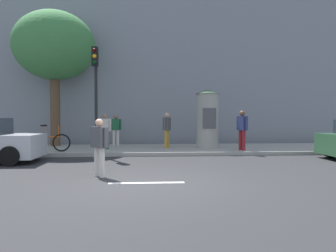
{
  "coord_description": "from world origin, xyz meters",
  "views": [
    {
      "loc": [
        0.04,
        -7.47,
        1.57
      ],
      "look_at": [
        0.63,
        2.0,
        1.29
      ],
      "focal_mm": 33.93,
      "sensor_mm": 36.0,
      "label": 1
    }
  ],
  "objects_px": {
    "street_tree": "(55,47)",
    "pedestrian_in_dark_shirt": "(99,143)",
    "pedestrian_near_pole": "(105,129)",
    "pedestrian_with_bag": "(242,127)",
    "pedestrian_in_light_jacket": "(116,128)",
    "traffic_light": "(95,82)",
    "poster_column": "(207,118)",
    "bicycle_leaning": "(48,142)",
    "pedestrian_in_red_top": "(167,128)"
  },
  "relations": [
    {
      "from": "bicycle_leaning",
      "to": "street_tree",
      "type": "bearing_deg",
      "value": 99.9
    },
    {
      "from": "street_tree",
      "to": "traffic_light",
      "type": "bearing_deg",
      "value": -50.93
    },
    {
      "from": "traffic_light",
      "to": "pedestrian_with_bag",
      "type": "bearing_deg",
      "value": 3.95
    },
    {
      "from": "pedestrian_near_pole",
      "to": "pedestrian_with_bag",
      "type": "relative_size",
      "value": 0.92
    },
    {
      "from": "pedestrian_in_light_jacket",
      "to": "pedestrian_with_bag",
      "type": "bearing_deg",
      "value": -25.63
    },
    {
      "from": "bicycle_leaning",
      "to": "pedestrian_in_dark_shirt",
      "type": "bearing_deg",
      "value": -59.68
    },
    {
      "from": "street_tree",
      "to": "pedestrian_in_light_jacket",
      "type": "height_order",
      "value": "street_tree"
    },
    {
      "from": "traffic_light",
      "to": "pedestrian_in_dark_shirt",
      "type": "relative_size",
      "value": 2.74
    },
    {
      "from": "traffic_light",
      "to": "pedestrian_in_light_jacket",
      "type": "xyz_separation_m",
      "value": [
        0.47,
        3.08,
        -1.93
      ]
    },
    {
      "from": "street_tree",
      "to": "bicycle_leaning",
      "type": "distance_m",
      "value": 5.16
    },
    {
      "from": "traffic_light",
      "to": "poster_column",
      "type": "xyz_separation_m",
      "value": [
        4.75,
        1.51,
        -1.46
      ]
    },
    {
      "from": "traffic_light",
      "to": "pedestrian_in_light_jacket",
      "type": "distance_m",
      "value": 3.67
    },
    {
      "from": "pedestrian_in_red_top",
      "to": "pedestrian_in_light_jacket",
      "type": "bearing_deg",
      "value": 147.53
    },
    {
      "from": "street_tree",
      "to": "pedestrian_in_red_top",
      "type": "xyz_separation_m",
      "value": [
        5.34,
        -1.47,
        -3.88
      ]
    },
    {
      "from": "traffic_light",
      "to": "street_tree",
      "type": "bearing_deg",
      "value": 129.07
    },
    {
      "from": "traffic_light",
      "to": "pedestrian_near_pole",
      "type": "distance_m",
      "value": 2.27
    },
    {
      "from": "pedestrian_in_red_top",
      "to": "pedestrian_with_bag",
      "type": "xyz_separation_m",
      "value": [
        3.12,
        -1.11,
        0.06
      ]
    },
    {
      "from": "traffic_light",
      "to": "street_tree",
      "type": "xyz_separation_m",
      "value": [
        -2.43,
        3.0,
        2.0
      ]
    },
    {
      "from": "poster_column",
      "to": "pedestrian_near_pole",
      "type": "relative_size",
      "value": 1.71
    },
    {
      "from": "street_tree",
      "to": "pedestrian_in_red_top",
      "type": "relative_size",
      "value": 4.05
    },
    {
      "from": "traffic_light",
      "to": "bicycle_leaning",
      "type": "height_order",
      "value": "traffic_light"
    },
    {
      "from": "traffic_light",
      "to": "pedestrian_with_bag",
      "type": "height_order",
      "value": "traffic_light"
    },
    {
      "from": "pedestrian_in_light_jacket",
      "to": "pedestrian_with_bag",
      "type": "relative_size",
      "value": 0.91
    },
    {
      "from": "pedestrian_in_dark_shirt",
      "to": "pedestrian_with_bag",
      "type": "xyz_separation_m",
      "value": [
        5.22,
        4.8,
        0.25
      ]
    },
    {
      "from": "pedestrian_in_dark_shirt",
      "to": "pedestrian_near_pole",
      "type": "xyz_separation_m",
      "value": [
        -0.63,
        5.6,
        0.16
      ]
    },
    {
      "from": "poster_column",
      "to": "bicycle_leaning",
      "type": "distance_m",
      "value": 6.88
    },
    {
      "from": "street_tree",
      "to": "pedestrian_in_dark_shirt",
      "type": "xyz_separation_m",
      "value": [
        3.24,
        -7.38,
        -4.07
      ]
    },
    {
      "from": "pedestrian_in_red_top",
      "to": "bicycle_leaning",
      "type": "relative_size",
      "value": 0.9
    },
    {
      "from": "pedestrian_with_bag",
      "to": "bicycle_leaning",
      "type": "xyz_separation_m",
      "value": [
        -8.0,
        -0.04,
        -0.59
      ]
    },
    {
      "from": "street_tree",
      "to": "pedestrian_in_dark_shirt",
      "type": "bearing_deg",
      "value": -66.31
    },
    {
      "from": "traffic_light",
      "to": "pedestrian_in_dark_shirt",
      "type": "distance_m",
      "value": 4.91
    },
    {
      "from": "traffic_light",
      "to": "pedestrian_in_red_top",
      "type": "height_order",
      "value": "traffic_light"
    },
    {
      "from": "traffic_light",
      "to": "poster_column",
      "type": "bearing_deg",
      "value": 17.61
    },
    {
      "from": "pedestrian_in_light_jacket",
      "to": "pedestrian_in_red_top",
      "type": "distance_m",
      "value": 2.89
    },
    {
      "from": "pedestrian_in_light_jacket",
      "to": "pedestrian_in_dark_shirt",
      "type": "bearing_deg",
      "value": -87.46
    },
    {
      "from": "pedestrian_in_red_top",
      "to": "bicycle_leaning",
      "type": "height_order",
      "value": "pedestrian_in_red_top"
    },
    {
      "from": "pedestrian_in_red_top",
      "to": "pedestrian_with_bag",
      "type": "bearing_deg",
      "value": -19.65
    },
    {
      "from": "pedestrian_in_dark_shirt",
      "to": "pedestrian_near_pole",
      "type": "height_order",
      "value": "pedestrian_near_pole"
    },
    {
      "from": "pedestrian_in_light_jacket",
      "to": "pedestrian_in_red_top",
      "type": "xyz_separation_m",
      "value": [
        2.44,
        -1.55,
        0.06
      ]
    },
    {
      "from": "poster_column",
      "to": "street_tree",
      "type": "relative_size",
      "value": 0.41
    },
    {
      "from": "traffic_light",
      "to": "poster_column",
      "type": "height_order",
      "value": "traffic_light"
    },
    {
      "from": "pedestrian_with_bag",
      "to": "bicycle_leaning",
      "type": "relative_size",
      "value": 0.94
    },
    {
      "from": "pedestrian_in_red_top",
      "to": "pedestrian_with_bag",
      "type": "relative_size",
      "value": 0.96
    },
    {
      "from": "street_tree",
      "to": "pedestrian_in_red_top",
      "type": "height_order",
      "value": "street_tree"
    },
    {
      "from": "street_tree",
      "to": "pedestrian_with_bag",
      "type": "relative_size",
      "value": 3.89
    },
    {
      "from": "poster_column",
      "to": "pedestrian_in_red_top",
      "type": "relative_size",
      "value": 1.65
    },
    {
      "from": "poster_column",
      "to": "pedestrian_in_dark_shirt",
      "type": "distance_m",
      "value": 7.11
    },
    {
      "from": "poster_column",
      "to": "pedestrian_in_light_jacket",
      "type": "height_order",
      "value": "poster_column"
    },
    {
      "from": "pedestrian_in_light_jacket",
      "to": "pedestrian_with_bag",
      "type": "height_order",
      "value": "pedestrian_with_bag"
    },
    {
      "from": "street_tree",
      "to": "poster_column",
      "type": "bearing_deg",
      "value": -11.71
    }
  ]
}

